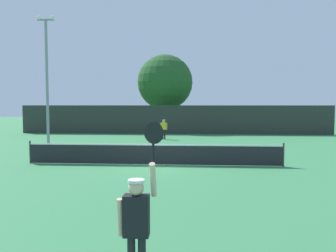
{
  "coord_description": "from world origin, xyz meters",
  "views": [
    {
      "loc": [
        1.8,
        -15.43,
        2.78
      ],
      "look_at": [
        0.29,
        5.36,
        1.47
      ],
      "focal_mm": 36.13,
      "sensor_mm": 36.0,
      "label": 1
    }
  ],
  "objects": [
    {
      "name": "player_receiving",
      "position": [
        -0.5,
        11.59,
        0.96
      ],
      "size": [
        0.57,
        0.23,
        1.58
      ],
      "rotation": [
        0.0,
        0.0,
        3.14
      ],
      "color": "yellow",
      "rests_on": "ground"
    },
    {
      "name": "perimeter_fence",
      "position": [
        0.0,
        16.64,
        1.36
      ],
      "size": [
        29.69,
        0.12,
        2.72
      ],
      "primitive_type": "cube",
      "color": "#2D332D",
      "rests_on": "ground"
    },
    {
      "name": "ground_plane",
      "position": [
        0.0,
        0.0,
        0.0
      ],
      "size": [
        120.0,
        120.0,
        0.0
      ],
      "primitive_type": "plane",
      "color": "#387F4C"
    },
    {
      "name": "parked_car_near",
      "position": [
        -7.64,
        24.08,
        0.78
      ],
      "size": [
        2.17,
        4.31,
        1.69
      ],
      "rotation": [
        0.0,
        0.0,
        0.06
      ],
      "color": "white",
      "rests_on": "ground"
    },
    {
      "name": "tennis_ball",
      "position": [
        0.49,
        -0.22,
        0.03
      ],
      "size": [
        0.07,
        0.07,
        0.07
      ],
      "primitive_type": "sphere",
      "color": "#CCE033",
      "rests_on": "ground"
    },
    {
      "name": "light_pole",
      "position": [
        -7.85,
        6.48,
        4.88
      ],
      "size": [
        1.18,
        0.28,
        8.62
      ],
      "color": "gray",
      "rests_on": "ground"
    },
    {
      "name": "player_serving",
      "position": [
        0.99,
        -10.57,
        1.12
      ],
      "size": [
        0.67,
        0.4,
        2.54
      ],
      "color": "black",
      "rests_on": "ground"
    },
    {
      "name": "tennis_net",
      "position": [
        0.0,
        0.0,
        0.51
      ],
      "size": [
        11.88,
        0.08,
        1.07
      ],
      "color": "#232328",
      "rests_on": "ground"
    },
    {
      "name": "parked_car_mid",
      "position": [
        2.04,
        24.89,
        0.78
      ],
      "size": [
        2.48,
        4.43,
        1.69
      ],
      "rotation": [
        0.0,
        0.0,
        -0.14
      ],
      "color": "#B7B7BC",
      "rests_on": "ground"
    },
    {
      "name": "large_tree",
      "position": [
        -1.14,
        20.69,
        5.16
      ],
      "size": [
        5.87,
        5.87,
        8.11
      ],
      "color": "brown",
      "rests_on": "ground"
    }
  ]
}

